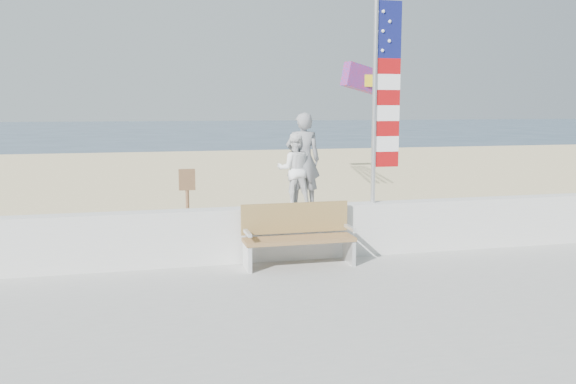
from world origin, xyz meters
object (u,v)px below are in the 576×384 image
(adult, at_px, (303,160))
(bench, at_px, (298,234))
(child, at_px, (295,169))
(flag, at_px, (382,92))

(adult, xyz_separation_m, bench, (-0.21, -0.45, -1.17))
(child, relative_size, bench, 0.69)
(adult, bearing_deg, child, 10.00)
(child, xyz_separation_m, flag, (1.53, -0.00, 1.29))
(adult, relative_size, child, 1.26)
(adult, height_order, child, adult)
(flag, bearing_deg, child, 179.99)
(bench, relative_size, flag, 0.51)
(adult, height_order, bench, adult)
(child, relative_size, flag, 0.35)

